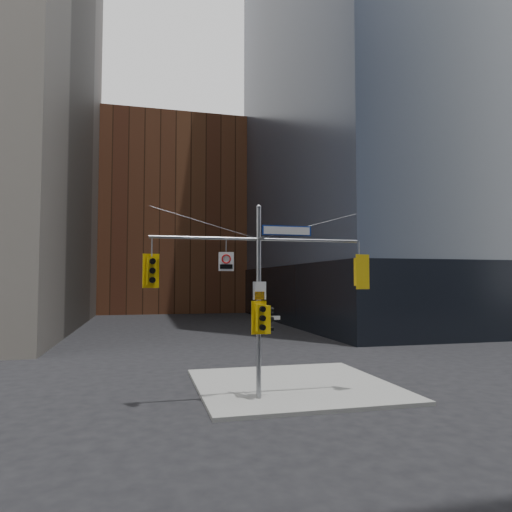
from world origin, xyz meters
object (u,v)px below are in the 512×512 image
signal_assembly (259,282)px  traffic_light_east_arm (360,272)px  traffic_light_pole_side (267,320)px  traffic_light_west_arm (152,271)px  street_sign_blade (287,231)px  traffic_light_pole_front (261,318)px  regulatory_sign_arm (226,261)px

signal_assembly → traffic_light_east_arm: size_ratio=5.89×
traffic_light_pole_side → traffic_light_east_arm: bearing=-98.2°
traffic_light_west_arm → street_sign_blade: 5.22m
traffic_light_pole_side → traffic_light_pole_front: traffic_light_pole_front is taller
signal_assembly → traffic_light_west_arm: size_ratio=6.58×
traffic_light_west_arm → signal_assembly: bearing=-7.7°
traffic_light_east_arm → signal_assembly: bearing=-14.3°
traffic_light_east_arm → street_sign_blade: bearing=-14.4°
regulatory_sign_arm → traffic_light_west_arm: bearing=-175.6°
traffic_light_east_arm → regulatory_sign_arm: 5.34m
traffic_light_east_arm → street_sign_blade: street_sign_blade is taller
traffic_light_west_arm → traffic_light_east_arm: (7.98, -0.01, -0.00)m
traffic_light_east_arm → traffic_light_pole_side: size_ratio=1.31×
street_sign_blade → regulatory_sign_arm: size_ratio=2.80×
traffic_light_west_arm → traffic_light_pole_side: (4.21, 0.00, -1.79)m
traffic_light_pole_front → regulatory_sign_arm: size_ratio=1.76×
traffic_light_east_arm → traffic_light_pole_front: size_ratio=1.11×
traffic_light_pole_side → traffic_light_pole_front: (-0.32, -0.28, 0.09)m
traffic_light_west_arm → traffic_light_pole_side: traffic_light_west_arm is taller
signal_assembly → street_sign_blade: size_ratio=4.11×
traffic_light_pole_side → regulatory_sign_arm: 2.67m
regulatory_sign_arm → traffic_light_east_arm: bearing=5.3°
traffic_light_west_arm → traffic_light_pole_front: bearing=-11.6°
traffic_light_pole_front → street_sign_blade: street_sign_blade is taller
signal_assembly → street_sign_blade: (1.10, 0.00, 1.93)m
traffic_light_east_arm → street_sign_blade: size_ratio=0.70×
traffic_light_pole_side → street_sign_blade: bearing=-98.8°
street_sign_blade → regulatory_sign_arm: bearing=-179.9°
traffic_light_east_arm → traffic_light_pole_side: traffic_light_east_arm is taller
traffic_light_east_arm → traffic_light_pole_front: bearing=-10.6°
traffic_light_pole_front → regulatory_sign_arm: bearing=160.4°
street_sign_blade → traffic_light_west_arm: bearing=179.4°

